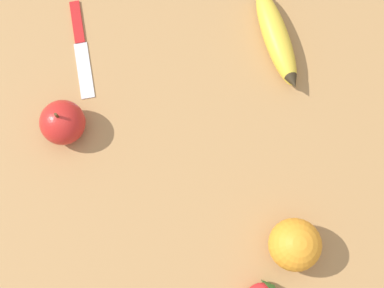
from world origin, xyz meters
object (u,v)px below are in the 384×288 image
apple (63,122)px  paring_knife (80,45)px  orange (295,245)px  banana (276,38)px

apple → paring_knife: bearing=-166.5°
orange → apple: orange is taller
banana → orange: size_ratio=2.17×
apple → paring_knife: 0.15m
apple → paring_knife: size_ratio=0.48×
banana → orange: 0.33m
banana → apple: bearing=-82.5°
orange → paring_knife: 0.47m
orange → paring_knife: bearing=-115.0°
banana → paring_knife: (0.11, -0.30, -0.02)m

